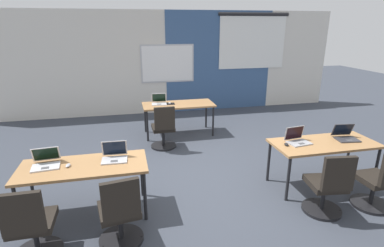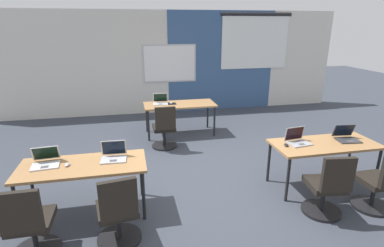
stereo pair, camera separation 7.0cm
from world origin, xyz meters
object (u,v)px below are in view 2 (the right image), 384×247
at_px(desk_near_left, 83,169).
at_px(chair_near_left_inner, 118,216).
at_px(desk_far_center, 180,106).
at_px(chair_near_left_end, 30,228).
at_px(laptop_far_left, 160,102).
at_px(laptop_near_right_inner, 298,140).
at_px(chair_near_right_end, 380,186).
at_px(laptop_near_left_end, 45,161).
at_px(mouse_near_left_end, 67,165).
at_px(chair_near_right_inner, 327,190).
at_px(laptop_near_left_inner, 114,155).
at_px(mouse_near_right_inner, 286,145).
at_px(chair_far_left, 165,131).
at_px(desk_near_right, 324,147).
at_px(mouse_far_left, 171,103).
at_px(laptop_near_right_end, 347,137).

xyz_separation_m(desk_near_left, chair_near_left_inner, (0.43, -0.72, -0.28)).
xyz_separation_m(desk_far_center, chair_near_left_end, (-2.23, -3.54, -0.28)).
bearing_deg(chair_near_left_end, desk_near_left, -122.99).
bearing_deg(laptop_far_left, laptop_near_right_inner, -52.38).
xyz_separation_m(chair_near_right_end, laptop_near_left_end, (-4.31, 0.85, 0.39)).
height_order(mouse_near_left_end, chair_near_right_inner, chair_near_right_inner).
bearing_deg(laptop_near_left_inner, desk_far_center, 65.98).
distance_m(chair_near_left_end, mouse_near_right_inner, 3.45).
bearing_deg(mouse_near_left_end, mouse_near_right_inner, 0.35).
relative_size(chair_near_left_end, chair_far_left, 1.00).
height_order(desk_near_right, chair_near_left_inner, chair_near_left_inner).
bearing_deg(laptop_far_left, chair_far_left, -86.28).
distance_m(chair_near_right_end, mouse_near_left_end, 4.12).
bearing_deg(laptop_far_left, mouse_far_left, -9.15).
relative_size(chair_near_left_end, laptop_far_left, 2.57).
height_order(desk_far_center, chair_near_right_inner, chair_near_right_inner).
bearing_deg(laptop_near_left_inner, chair_far_left, 67.45).
distance_m(chair_near_left_inner, laptop_far_left, 3.74).
height_order(chair_far_left, mouse_near_right_inner, chair_far_left).
bearing_deg(chair_near_right_end, laptop_near_right_end, -94.50).
bearing_deg(chair_near_right_end, chair_far_left, -47.90).
bearing_deg(desk_near_left, chair_near_left_inner, -58.77).
height_order(desk_near_right, chair_near_left_end, chair_near_left_end).
bearing_deg(laptop_far_left, desk_near_left, -109.17).
xyz_separation_m(laptop_near_left_inner, chair_near_right_inner, (2.70, -0.81, -0.39)).
relative_size(chair_near_right_end, chair_near_left_inner, 1.00).
height_order(mouse_near_left_end, laptop_near_right_inner, laptop_near_right_inner).
bearing_deg(mouse_near_right_inner, laptop_near_right_inner, 18.33).
bearing_deg(laptop_near_left_inner, laptop_near_right_inner, 2.61).
bearing_deg(desk_far_center, mouse_near_right_inner, -68.11).
distance_m(laptop_near_right_end, chair_near_right_end, 0.90).
relative_size(laptop_near_right_end, chair_near_left_inner, 0.40).
bearing_deg(laptop_far_left, chair_near_left_end, -110.90).
bearing_deg(chair_near_left_inner, laptop_near_left_end, -51.18).
distance_m(laptop_near_left_inner, mouse_near_right_inner, 2.48).
distance_m(chair_near_left_end, chair_far_left, 3.29).
bearing_deg(mouse_far_left, chair_near_right_inner, -66.66).
bearing_deg(laptop_near_right_inner, mouse_near_right_inner, -169.73).
height_order(laptop_far_left, laptop_near_right_inner, laptop_near_right_inner).
xyz_separation_m(chair_near_left_inner, mouse_near_right_inner, (2.43, 0.73, 0.36)).
bearing_deg(desk_near_left, desk_near_right, 0.00).
bearing_deg(desk_near_right, chair_near_right_inner, -119.82).
height_order(mouse_near_left_end, mouse_far_left, mouse_far_left).
bearing_deg(desk_far_center, laptop_near_right_end, -51.84).
height_order(laptop_near_right_inner, mouse_near_right_inner, laptop_near_right_inner).
height_order(desk_near_left, laptop_near_right_end, laptop_near_right_end).
height_order(chair_near_right_end, chair_near_left_end, same).
bearing_deg(chair_near_left_inner, laptop_far_left, -113.02).
relative_size(desk_near_right, chair_far_left, 1.74).
height_order(desk_far_center, mouse_near_right_inner, mouse_near_right_inner).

